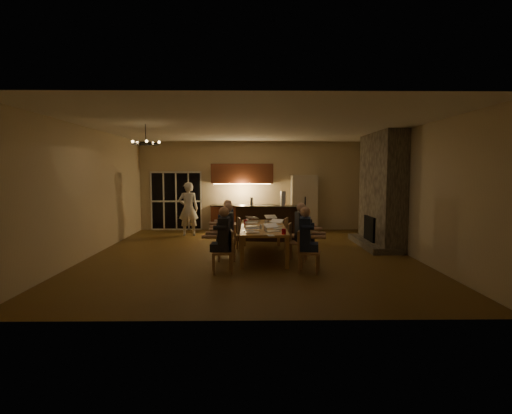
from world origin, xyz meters
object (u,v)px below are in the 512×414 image
object	(u,v)px
bar_blender	(283,198)
can_cola	(254,218)
refrigerator	(304,203)
bar_bottle	(252,201)
chandelier	(146,144)
chair_left_near	(222,252)
laptop_f	(272,217)
mug_back	(247,220)
chair_left_far	(232,235)
can_silver	(265,228)
redcup_mid	(246,222)
standing_person	(188,209)
laptop_c	(251,222)
redcup_near	(284,231)
laptop_e	(254,217)
laptop_d	(275,222)
plate_left	(249,231)
person_right_mid	(301,232)
plate_far	(278,222)
person_left_near	(224,239)
laptop_a	(252,228)
person_right_near	(305,239)
mug_mid	(266,222)
mug_front	(261,226)
person_left_mid	(228,232)
dining_table	(263,241)
chair_right_near	(309,252)
bar_island	(267,223)
laptop_b	(273,227)
person_left_far	(228,226)
chair_left_mid	(227,242)
chair_right_far	(293,235)
plate_near	(278,229)
chair_right_mid	(298,242)

from	to	relation	value
bar_blender	can_cola	bearing A→B (deg)	-146.50
refrigerator	bar_bottle	world-z (taller)	refrigerator
chandelier	bar_bottle	distance (m)	4.22
chair_left_near	can_cola	world-z (taller)	chair_left_near
laptop_f	mug_back	xyz separation A→B (m)	(-0.68, -0.16, -0.06)
chair_left_far	can_silver	bearing A→B (deg)	20.58
laptop_f	redcup_mid	world-z (taller)	laptop_f
chair_left_near	standing_person	size ratio (longest dim) A/B	0.50
laptop_c	can_silver	world-z (taller)	laptop_c
mug_back	redcup_near	size ratio (longest dim) A/B	0.83
laptop_c	laptop_e	xyz separation A→B (m)	(0.07, 1.05, 0.00)
laptop_d	plate_left	bearing A→B (deg)	-101.57
person_right_mid	plate_far	distance (m)	1.38
chandelier	bar_blender	distance (m)	4.72
person_right_mid	chandelier	world-z (taller)	chandelier
person_right_mid	redcup_mid	distance (m)	1.62
chair_left_far	person_right_mid	bearing A→B (deg)	45.80
person_left_near	plate_far	size ratio (longest dim) A/B	5.07
laptop_a	bar_bottle	size ratio (longest dim) A/B	1.33
person_right_near	mug_mid	bearing A→B (deg)	29.32
mug_front	redcup_near	size ratio (longest dim) A/B	0.83
can_cola	plate_left	bearing A→B (deg)	-93.49
laptop_e	mug_mid	world-z (taller)	laptop_e
person_right_near	person_left_mid	xyz separation A→B (m)	(-1.68, 1.06, 0.00)
dining_table	laptop_a	bearing A→B (deg)	-104.92
person_right_mid	mug_front	distance (m)	0.96
laptop_f	chair_right_near	bearing A→B (deg)	-92.88
bar_island	laptop_d	bearing A→B (deg)	-80.94
person_left_near	redcup_mid	xyz separation A→B (m)	(0.43, 2.00, 0.12)
laptop_a	plate_far	bearing A→B (deg)	-116.08
plate_left	laptop_e	bearing A→B (deg)	86.30
laptop_b	person_left_mid	bearing A→B (deg)	142.22
bar_island	person_left_far	bearing A→B (deg)	-115.35
dining_table	mug_back	distance (m)	1.02
chair_left_mid	chandelier	xyz separation A→B (m)	(-1.84, -0.09, 2.31)
chair_right_far	redcup_near	xyz separation A→B (m)	(-0.41, -1.80, 0.37)
chair_left_near	bar_blender	distance (m)	4.39
chair_right_far	redcup_near	bearing A→B (deg)	-177.03
chair_right_near	can_cola	xyz separation A→B (m)	(-1.12, 3.10, 0.37)
plate_near	plate_far	distance (m)	1.31
chair_left_near	person_right_near	xyz separation A→B (m)	(1.74, 0.10, 0.24)
mug_mid	can_silver	distance (m)	1.26
chair_right_near	laptop_e	bearing A→B (deg)	37.80
person_right_mid	can_silver	distance (m)	0.91
chair_right_mid	plate_far	distance (m)	1.46
mug_front	chair_right_far	bearing A→B (deg)	45.93
chair_right_near	person_left_far	size ratio (longest dim) A/B	0.64
chair_right_mid	laptop_e	world-z (taller)	laptop_e
chair_right_mid	person_right_near	world-z (taller)	person_right_near
person_right_near	bar_bottle	xyz separation A→B (m)	(-1.12, 4.04, 0.51)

